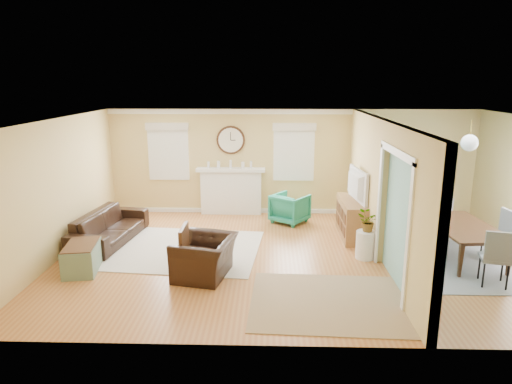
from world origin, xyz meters
TOP-DOWN VIEW (x-y plane):
  - floor at (0.00, 0.00)m, footprint 9.00×9.00m
  - wall_back at (0.00, 3.00)m, footprint 9.00×0.02m
  - wall_front at (0.00, -3.00)m, footprint 9.00×0.02m
  - wall_left at (-4.50, 0.00)m, footprint 0.02×6.00m
  - ceiling at (0.00, 0.00)m, footprint 9.00×6.00m
  - partition at (1.51, 0.28)m, footprint 0.17×6.00m
  - fireplace at (-1.50, 2.88)m, footprint 1.70×0.30m
  - wall_clock at (-1.50, 2.97)m, footprint 0.70×0.07m
  - window_left at (-3.05, 2.95)m, footprint 1.05×0.13m
  - window_right at (0.05, 2.95)m, footprint 1.05×0.13m
  - pendant at (3.00, 0.00)m, footprint 0.30×0.30m
  - rug_cream at (-2.20, 0.32)m, footprint 3.07×2.72m
  - rug_jute at (0.38, -1.81)m, footprint 2.47×2.05m
  - rug_grey at (3.10, 0.04)m, footprint 2.50×3.13m
  - sofa at (-3.86, 0.76)m, footprint 1.11×2.27m
  - eames_chair at (-1.64, -0.91)m, footprint 1.12×1.23m
  - green_chair at (-0.06, 2.18)m, footprint 1.04×1.05m
  - trunk at (-3.83, -0.76)m, footprint 0.66×0.94m
  - credenza at (1.23, 1.23)m, footprint 0.48×1.42m
  - tv at (1.21, 1.23)m, footprint 0.28×1.19m
  - garden_stool at (1.27, -0.01)m, footprint 0.36×0.36m
  - potted_plant at (1.27, -0.01)m, footprint 0.43×0.39m
  - dining_table at (3.10, 0.04)m, footprint 1.19×1.95m
  - dining_chair_n at (3.18, 1.08)m, footprint 0.42×0.42m
  - dining_chair_s at (3.13, -1.11)m, footprint 0.52×0.52m
  - dining_chair_w at (2.41, 0.02)m, footprint 0.45×0.45m
  - dining_chair_e at (3.74, 0.10)m, footprint 0.46×0.46m

SIDE VIEW (x-z plane):
  - floor at x=0.00m, z-range 0.00..0.00m
  - rug_grey at x=3.10m, z-range 0.00..0.01m
  - rug_jute at x=0.38m, z-range 0.00..0.01m
  - rug_cream at x=-2.20m, z-range 0.00..0.02m
  - trunk at x=-3.83m, z-range 0.00..0.50m
  - garden_stool at x=1.27m, z-range 0.00..0.53m
  - sofa at x=-3.86m, z-range 0.00..0.64m
  - dining_table at x=3.10m, z-range 0.00..0.66m
  - eames_chair at x=-1.64m, z-range 0.00..0.69m
  - green_chair at x=-0.06m, z-range 0.00..0.69m
  - credenza at x=1.23m, z-range 0.00..0.80m
  - dining_chair_n at x=3.18m, z-range 0.07..0.93m
  - dining_chair_e at x=3.74m, z-range 0.08..1.02m
  - dining_chair_s at x=3.13m, z-range 0.09..1.06m
  - dining_chair_w at x=2.41m, z-range 0.09..1.09m
  - fireplace at x=-1.50m, z-range 0.01..1.18m
  - potted_plant at x=1.27m, z-range 0.53..0.93m
  - tv at x=1.21m, z-range 0.80..1.48m
  - wall_back at x=0.00m, z-range 0.00..2.60m
  - wall_front at x=0.00m, z-range 0.00..2.60m
  - wall_left at x=-4.50m, z-range 0.00..2.60m
  - partition at x=1.51m, z-range 0.06..2.66m
  - window_left at x=-3.05m, z-range 0.95..2.37m
  - window_right at x=0.05m, z-range 0.95..2.37m
  - wall_clock at x=-1.50m, z-range 1.50..2.20m
  - pendant at x=3.00m, z-range 1.93..2.48m
  - ceiling at x=0.00m, z-range 2.59..2.61m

